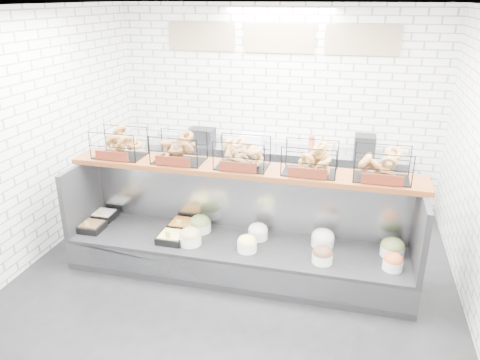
# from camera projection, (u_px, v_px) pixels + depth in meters

# --- Properties ---
(ground) EXTENTS (5.50, 5.50, 0.00)m
(ground) POSITION_uv_depth(u_px,v_px,m) (231.00, 285.00, 5.35)
(ground) COLOR black
(ground) RESTS_ON ground
(room_shell) EXTENTS (5.02, 5.51, 3.01)m
(room_shell) POSITION_uv_depth(u_px,v_px,m) (244.00, 96.00, 5.13)
(room_shell) COLOR white
(room_shell) RESTS_ON ground
(display_case) EXTENTS (4.00, 0.90, 1.20)m
(display_case) POSITION_uv_depth(u_px,v_px,m) (240.00, 246.00, 5.54)
(display_case) COLOR black
(display_case) RESTS_ON ground
(bagel_shelf) EXTENTS (4.10, 0.50, 0.40)m
(bagel_shelf) POSITION_uv_depth(u_px,v_px,m) (242.00, 156.00, 5.30)
(bagel_shelf) COLOR #532811
(bagel_shelf) RESTS_ON display_case
(prep_counter) EXTENTS (4.00, 0.60, 1.20)m
(prep_counter) POSITION_uv_depth(u_px,v_px,m) (272.00, 174.00, 7.36)
(prep_counter) COLOR #93969B
(prep_counter) RESTS_ON ground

